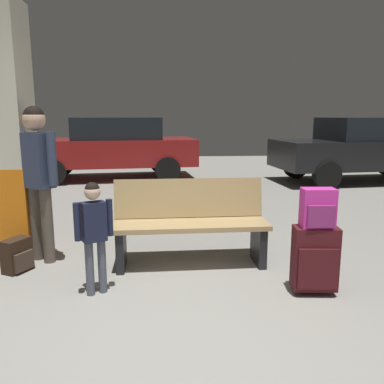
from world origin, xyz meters
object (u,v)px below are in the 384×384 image
structural_pillar (3,134)px  parked_car_side (364,148)px  backpack_bright (318,209)px  parked_car_far (113,146)px  suitcase (315,259)px  child (94,226)px  bench (190,223)px  adult (37,168)px  backpack_dark_floor (17,255)px

structural_pillar → parked_car_side: (6.48, 4.58, -0.55)m
structural_pillar → backpack_bright: 3.36m
parked_car_side → parked_car_far: bearing=171.5°
structural_pillar → suitcase: structural_pillar is taller
parked_car_far → suitcase: bearing=-69.2°
structural_pillar → child: structural_pillar is taller
parked_car_side → structural_pillar: bearing=-144.8°
suitcase → parked_car_side: bearing=59.6°
structural_pillar → bench: (2.01, -0.46, -0.92)m
adult → backpack_dark_floor: (-0.17, -0.30, -0.85)m
backpack_bright → child: bearing=176.1°
backpack_bright → adult: bearing=159.1°
backpack_dark_floor → structural_pillar: bearing=114.4°
parked_car_side → child: bearing=-133.1°
suitcase → child: bearing=176.1°
backpack_dark_floor → adult: bearing=60.3°
adult → backpack_dark_floor: adult is taller
backpack_bright → child: child is taller
suitcase → backpack_dark_floor: suitcase is taller
adult → parked_car_far: 5.74m
parked_car_far → backpack_dark_floor: bearing=-92.2°
bench → suitcase: size_ratio=2.67×
child → parked_car_side: bearing=46.9°
bench → backpack_dark_floor: bearing=-176.5°
bench → adult: 1.70m
bench → suitcase: 1.32m
backpack_dark_floor → parked_car_side: (6.22, 5.14, 0.64)m
parked_car_far → parked_car_side: same height
backpack_bright → parked_car_far: bearing=110.8°
suitcase → backpack_dark_floor: 2.88m
structural_pillar → bench: bearing=-12.9°
adult → backpack_bright: bearing=-20.9°
parked_car_far → parked_car_side: (6.00, -0.89, 0.00)m
backpack_bright → bench: bearing=142.0°
backpack_dark_floor → parked_car_far: size_ratio=0.08×
backpack_dark_floor → parked_car_side: size_ratio=0.08×
bench → parked_car_far: size_ratio=0.38×
backpack_bright → parked_car_far: (-2.57, 6.74, 0.03)m
suitcase → backpack_bright: backpack_bright is taller
bench → suitcase: (1.04, -0.81, -0.12)m
suitcase → adult: size_ratio=0.37×
bench → child: 1.12m
child → backpack_dark_floor: child is taller
bench → backpack_bright: (1.04, -0.81, 0.33)m
backpack_dark_floor → parked_car_side: parked_car_side is taller
backpack_dark_floor → parked_car_far: 6.07m
adult → parked_car_side: 7.76m
structural_pillar → parked_car_side: bearing=35.2°
structural_pillar → bench: size_ratio=1.70×
backpack_bright → parked_car_side: bearing=59.6°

